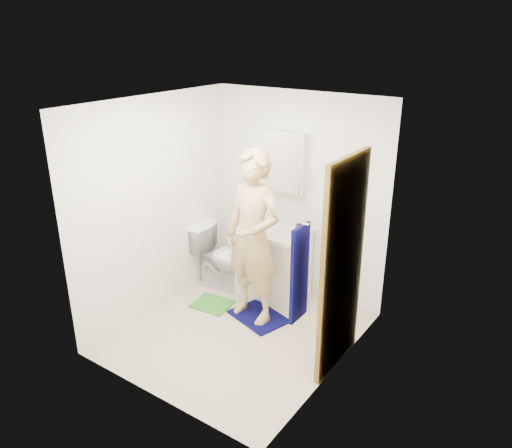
{
  "coord_description": "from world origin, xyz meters",
  "views": [
    {
      "loc": [
        2.71,
        -3.6,
        3.04
      ],
      "look_at": [
        0.05,
        0.25,
        1.18
      ],
      "focal_mm": 35.0,
      "sensor_mm": 36.0,
      "label": 1
    }
  ],
  "objects": [
    {
      "name": "medicine_cabinet",
      "position": [
        -0.15,
        1.14,
        1.6
      ],
      "size": [
        0.5,
        0.12,
        0.7
      ],
      "primitive_type": "cube",
      "color": "white",
      "rests_on": "wall_back"
    },
    {
      "name": "door",
      "position": [
        1.07,
        0.15,
        1.02
      ],
      "size": [
        0.05,
        0.8,
        2.05
      ],
      "primitive_type": "cube",
      "color": "olive",
      "rests_on": "ground"
    },
    {
      "name": "bath_mat",
      "position": [
        0.01,
        0.37,
        0.01
      ],
      "size": [
        0.72,
        0.6,
        0.02
      ],
      "primitive_type": "cube",
      "rotation": [
        0.0,
        0.0,
        -0.29
      ],
      "color": "#070742",
      "rests_on": "floor"
    },
    {
      "name": "soap_dispenser",
      "position": [
        -0.35,
        0.87,
        0.94
      ],
      "size": [
        0.1,
        0.11,
        0.19
      ],
      "primitive_type": "imported",
      "rotation": [
        0.0,
        0.0,
        0.26
      ],
      "color": "#B86355",
      "rests_on": "countertop"
    },
    {
      "name": "toothbrush_cup",
      "position": [
        0.15,
        1.0,
        0.9
      ],
      "size": [
        0.14,
        0.14,
        0.09
      ],
      "primitive_type": "imported",
      "rotation": [
        0.0,
        0.0,
        -0.14
      ],
      "color": "#663D88",
      "rests_on": "countertop"
    },
    {
      "name": "wall_front",
      "position": [
        0.0,
        -1.21,
        1.2
      ],
      "size": [
        2.2,
        0.02,
        2.4
      ],
      "primitive_type": "cube",
      "color": "white",
      "rests_on": "ground"
    },
    {
      "name": "green_rug",
      "position": [
        -0.59,
        0.28,
        0.01
      ],
      "size": [
        0.47,
        0.41,
        0.02
      ],
      "primitive_type": "cube",
      "rotation": [
        0.0,
        0.0,
        0.11
      ],
      "color": "green",
      "rests_on": "floor"
    },
    {
      "name": "door_knob",
      "position": [
        1.03,
        -0.17,
        0.95
      ],
      "size": [
        0.07,
        0.07,
        0.07
      ],
      "primitive_type": "sphere",
      "color": "gold",
      "rests_on": "door"
    },
    {
      "name": "toilet",
      "position": [
        -0.75,
        0.74,
        0.4
      ],
      "size": [
        0.83,
        0.54,
        0.8
      ],
      "primitive_type": "imported",
      "rotation": [
        0.0,
        0.0,
        1.7
      ],
      "color": "white",
      "rests_on": "floor"
    },
    {
      "name": "mirror_panel",
      "position": [
        -0.15,
        1.08,
        1.6
      ],
      "size": [
        0.46,
        0.01,
        0.66
      ],
      "primitive_type": "cube",
      "color": "white",
      "rests_on": "wall_back"
    },
    {
      "name": "vanity_cabinet",
      "position": [
        -0.15,
        0.91,
        0.4
      ],
      "size": [
        0.75,
        0.55,
        0.8
      ],
      "primitive_type": "cube",
      "color": "white",
      "rests_on": "floor"
    },
    {
      "name": "man",
      "position": [
        -0.04,
        0.34,
        0.97
      ],
      "size": [
        0.74,
        0.53,
        1.9
      ],
      "primitive_type": "imported",
      "rotation": [
        0.0,
        0.0,
        -0.11
      ],
      "color": "tan",
      "rests_on": "bath_mat"
    },
    {
      "name": "towel_hook",
      "position": [
        1.07,
        -0.57,
        1.67
      ],
      "size": [
        0.06,
        0.02,
        0.02
      ],
      "primitive_type": "cylinder",
      "rotation": [
        0.0,
        1.57,
        0.0
      ],
      "color": "silver",
      "rests_on": "wall_right"
    },
    {
      "name": "wall_left",
      "position": [
        -1.11,
        0.0,
        1.2
      ],
      "size": [
        0.02,
        2.4,
        2.4
      ],
      "primitive_type": "cube",
      "color": "white",
      "rests_on": "ground"
    },
    {
      "name": "wall_back",
      "position": [
        0.0,
        1.21,
        1.2
      ],
      "size": [
        2.2,
        0.02,
        2.4
      ],
      "primitive_type": "cube",
      "color": "white",
      "rests_on": "ground"
    },
    {
      "name": "sink_basin",
      "position": [
        -0.15,
        0.91,
        0.84
      ],
      "size": [
        0.4,
        0.4,
        0.03
      ],
      "primitive_type": "cylinder",
      "color": "white",
      "rests_on": "countertop"
    },
    {
      "name": "faucet",
      "position": [
        -0.15,
        1.09,
        0.91
      ],
      "size": [
        0.03,
        0.03,
        0.12
      ],
      "primitive_type": "cylinder",
      "color": "silver",
      "rests_on": "countertop"
    },
    {
      "name": "towel",
      "position": [
        1.03,
        -0.57,
        1.25
      ],
      "size": [
        0.03,
        0.24,
        0.8
      ],
      "primitive_type": "cube",
      "color": "#070742",
      "rests_on": "wall_right"
    },
    {
      "name": "countertop",
      "position": [
        -0.15,
        0.91,
        0.83
      ],
      "size": [
        0.79,
        0.59,
        0.05
      ],
      "primitive_type": "cube",
      "color": "white",
      "rests_on": "vanity_cabinet"
    },
    {
      "name": "wall_right",
      "position": [
        1.11,
        0.0,
        1.2
      ],
      "size": [
        0.02,
        2.4,
        2.4
      ],
      "primitive_type": "cube",
      "color": "white",
      "rests_on": "ground"
    },
    {
      "name": "ceiling",
      "position": [
        0.0,
        0.0,
        2.41
      ],
      "size": [
        2.2,
        2.4,
        0.02
      ],
      "primitive_type": "cube",
      "color": "white",
      "rests_on": "ground"
    },
    {
      "name": "floor",
      "position": [
        0.0,
        0.0,
        -0.01
      ],
      "size": [
        2.2,
        2.4,
        0.02
      ],
      "primitive_type": "cube",
      "color": "beige",
      "rests_on": "ground"
    }
  ]
}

